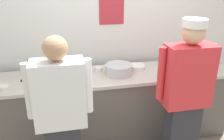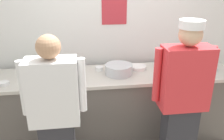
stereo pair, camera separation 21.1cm
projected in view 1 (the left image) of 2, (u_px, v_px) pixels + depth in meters
name	position (u px, v px, depth m)	size (l,w,h in m)	color
wall_back	(105.00, 19.00, 3.08)	(4.74, 0.11, 2.99)	silver
prep_counter	(112.00, 106.00, 3.05)	(3.02, 0.67, 0.91)	#56514C
chef_near_left	(61.00, 117.00, 2.13)	(0.59, 0.24, 1.58)	#2D2D33
chef_center	(185.00, 96.00, 2.39)	(0.60, 0.24, 1.66)	#2D2D33
plate_stack_front	(137.00, 67.00, 3.03)	(0.21, 0.21, 0.05)	white
plate_stack_rear	(69.00, 75.00, 2.78)	(0.23, 0.23, 0.06)	white
mixing_bowl_steel	(119.00, 69.00, 2.85)	(0.33, 0.33, 0.12)	#B7BABF
sheet_tray	(180.00, 67.00, 3.04)	(0.44, 0.32, 0.02)	#B7BABF
squeeze_bottle_primary	(30.00, 66.00, 2.85)	(0.05, 0.05, 0.20)	#56A333
squeeze_bottle_secondary	(72.00, 65.00, 2.91)	(0.06, 0.06, 0.19)	red
ramekin_red_sauce	(209.00, 66.00, 3.08)	(0.11, 0.11, 0.04)	white
ramekin_orange_sauce	(98.00, 69.00, 2.96)	(0.10, 0.10, 0.05)	white
ramekin_yellow_sauce	(3.00, 87.00, 2.49)	(0.11, 0.11, 0.04)	white
deli_cup	(81.00, 77.00, 2.66)	(0.09, 0.09, 0.10)	white
chefs_knife	(31.00, 80.00, 2.69)	(0.28, 0.03, 0.02)	#B7BABF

